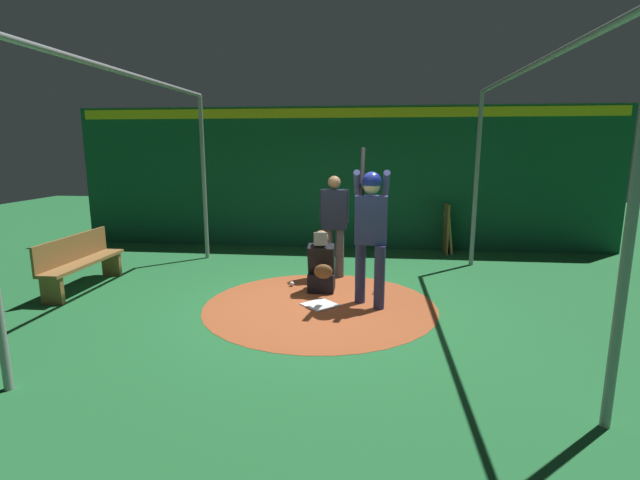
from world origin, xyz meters
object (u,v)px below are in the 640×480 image
at_px(catcher, 322,268).
at_px(baseball_1, 375,291).
at_px(bat_rack, 446,229).
at_px(home_plate, 320,305).
at_px(umpire, 334,221).
at_px(bench, 80,261).
at_px(batter, 371,225).
at_px(baseball_0, 292,284).

bearing_deg(catcher, baseball_1, 87.81).
distance_m(bat_rack, baseball_1, 3.55).
bearing_deg(baseball_1, catcher, -92.19).
bearing_deg(home_plate, baseball_1, 128.86).
xyz_separation_m(catcher, umpire, (-0.86, 0.12, 0.60)).
relative_size(catcher, bat_rack, 0.92).
bearing_deg(bench, batter, 86.16).
relative_size(umpire, baseball_1, 23.54).
bearing_deg(home_plate, bench, -95.94).
xyz_separation_m(umpire, baseball_0, (0.64, -0.63, -0.94)).
distance_m(batter, baseball_1, 1.24).
bearing_deg(bat_rack, umpire, -44.25).
relative_size(bat_rack, bench, 0.59).
distance_m(home_plate, bench, 3.91).
height_order(catcher, baseball_1, catcher).
height_order(batter, baseball_1, batter).
bearing_deg(umpire, batter, 23.63).
bearing_deg(home_plate, catcher, -175.62).
relative_size(umpire, baseball_0, 23.54).
xyz_separation_m(catcher, baseball_0, (-0.22, -0.51, -0.34)).
bearing_deg(umpire, baseball_1, 38.45).
height_order(bench, baseball_0, bench).
relative_size(batter, baseball_1, 29.85).
relative_size(umpire, bat_rack, 1.66).
xyz_separation_m(home_plate, baseball_1, (-0.63, 0.78, 0.03)).
xyz_separation_m(catcher, bench, (0.26, -3.81, 0.07)).
bearing_deg(batter, bench, -93.84).
distance_m(home_plate, umpire, 1.80).
height_order(home_plate, batter, batter).
relative_size(batter, catcher, 2.28).
bearing_deg(catcher, baseball_0, -113.45).
bearing_deg(bench, bat_rack, 118.94).
distance_m(umpire, baseball_1, 1.48).
distance_m(home_plate, bat_rack, 4.46).
distance_m(bench, baseball_0, 3.36).
bearing_deg(bat_rack, home_plate, -31.06).
height_order(umpire, baseball_1, umpire).
distance_m(bench, baseball_1, 4.66).
height_order(catcher, bench, catcher).
height_order(catcher, bat_rack, bat_rack).
bearing_deg(batter, home_plate, -82.08).
xyz_separation_m(batter, baseball_1, (-0.53, 0.09, -1.12)).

